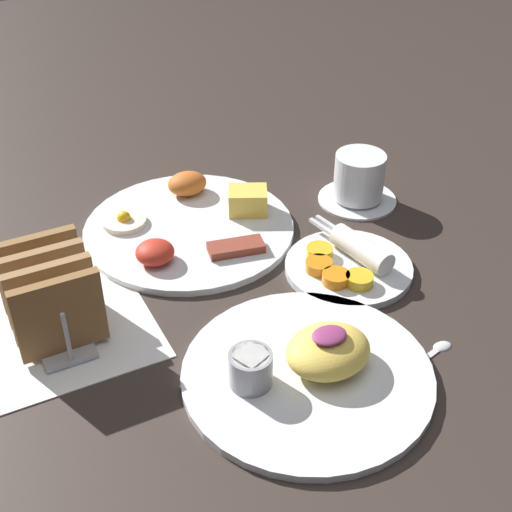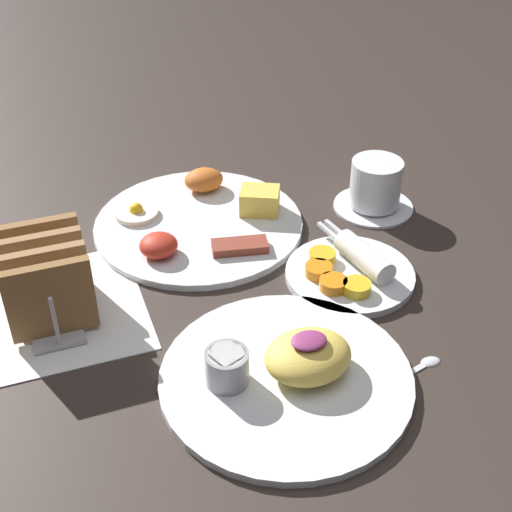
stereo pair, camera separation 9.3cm
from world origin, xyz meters
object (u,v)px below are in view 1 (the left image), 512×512
(plate_foreground, at_px, (308,367))
(coffee_cup, at_px, (359,180))
(plate_breakfast, at_px, (190,224))
(toast_rack, at_px, (50,295))
(plate_condiments, at_px, (349,264))

(plate_foreground, xyz_separation_m, coffee_cup, (0.26, 0.29, 0.02))
(plate_breakfast, bearing_deg, plate_foreground, -89.62)
(plate_foreground, distance_m, toast_rack, 0.31)
(plate_condiments, relative_size, plate_foreground, 0.66)
(plate_condiments, distance_m, coffee_cup, 0.18)
(plate_foreground, bearing_deg, toast_rack, 137.87)
(plate_condiments, height_order, coffee_cup, coffee_cup)
(plate_condiments, bearing_deg, plate_foreground, -135.40)
(plate_condiments, relative_size, toast_rack, 1.25)
(coffee_cup, bearing_deg, plate_foreground, -131.62)
(toast_rack, height_order, coffee_cup, toast_rack)
(toast_rack, relative_size, coffee_cup, 1.23)
(coffee_cup, bearing_deg, plate_breakfast, 171.24)
(plate_foreground, height_order, toast_rack, toast_rack)
(plate_condiments, height_order, toast_rack, toast_rack)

